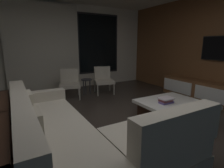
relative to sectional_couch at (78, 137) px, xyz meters
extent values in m
plane|color=#332B26|center=(0.82, 0.16, -0.29)|extent=(9.20, 9.20, 0.00)
cube|color=silver|center=(0.82, 3.82, 1.06)|extent=(6.60, 0.12, 2.70)
cube|color=black|center=(2.12, 3.76, 1.16)|extent=(1.52, 0.02, 2.02)
cube|color=black|center=(2.12, 3.74, 1.16)|extent=(1.40, 0.03, 1.90)
cube|color=beige|center=(0.27, 3.64, 1.01)|extent=(2.10, 0.12, 2.60)
cube|color=#A49C8C|center=(-0.24, 0.23, -0.20)|extent=(0.90, 2.50, 0.18)
cube|color=beige|center=(-0.24, 0.23, 0.01)|extent=(0.86, 2.42, 0.24)
cube|color=beige|center=(-0.59, 0.23, 0.33)|extent=(0.20, 2.50, 0.40)
cube|color=beige|center=(-0.24, 1.38, 0.22)|extent=(0.90, 0.20, 0.18)
cube|color=#A49C8C|center=(0.74, -0.57, -0.20)|extent=(1.10, 0.90, 0.18)
cube|color=beige|center=(0.74, -0.57, 0.01)|extent=(1.07, 0.86, 0.24)
cube|color=beige|center=(0.74, -0.92, 0.33)|extent=(1.10, 0.20, 0.40)
cube|color=beige|center=(-0.47, 0.78, 0.29)|extent=(0.10, 0.36, 0.36)
cube|color=#B2A893|center=(-0.47, -0.07, 0.29)|extent=(0.10, 0.36, 0.36)
cube|color=#352015|center=(1.99, 0.18, -0.14)|extent=(1.00, 1.00, 0.30)
cube|color=white|center=(1.99, 0.18, 0.04)|extent=(1.16, 1.16, 0.06)
cube|color=#6A59A6|center=(1.83, 0.25, 0.09)|extent=(0.27, 0.15, 0.03)
cube|color=brown|center=(1.82, 0.26, 0.12)|extent=(0.21, 0.17, 0.02)
cube|color=#AA485E|center=(1.84, 0.27, 0.14)|extent=(0.24, 0.16, 0.03)
cube|color=silver|center=(1.82, 0.25, 0.16)|extent=(0.26, 0.21, 0.03)
cylinder|color=#B2ADA0|center=(1.89, 2.29, -0.11)|extent=(0.04, 0.04, 0.36)
cylinder|color=#B2ADA0|center=(1.43, 2.41, -0.11)|extent=(0.04, 0.04, 0.36)
cylinder|color=#B2ADA0|center=(2.02, 2.77, -0.11)|extent=(0.04, 0.04, 0.36)
cylinder|color=#B2ADA0|center=(1.55, 2.89, -0.11)|extent=(0.04, 0.04, 0.36)
cube|color=beige|center=(1.72, 2.59, 0.07)|extent=(0.66, 0.68, 0.08)
cube|color=beige|center=(1.78, 2.82, 0.30)|extent=(0.49, 0.20, 0.38)
cylinder|color=#B2ADA0|center=(0.85, 2.31, -0.11)|extent=(0.04, 0.04, 0.36)
cylinder|color=#B2ADA0|center=(0.39, 2.45, -0.11)|extent=(0.04, 0.04, 0.36)
cylinder|color=#B2ADA0|center=(1.00, 2.79, -0.11)|extent=(0.04, 0.04, 0.36)
cylinder|color=#B2ADA0|center=(0.54, 2.93, -0.11)|extent=(0.04, 0.04, 0.36)
cube|color=beige|center=(0.69, 2.62, 0.07)|extent=(0.68, 0.69, 0.08)
cube|color=beige|center=(0.76, 2.85, 0.30)|extent=(0.49, 0.22, 0.38)
cylinder|color=#333338|center=(1.12, 2.71, -0.06)|extent=(0.03, 0.03, 0.46)
cylinder|color=#333338|center=(1.32, 2.71, -0.06)|extent=(0.03, 0.03, 0.46)
cylinder|color=#333338|center=(1.22, 2.81, -0.06)|extent=(0.03, 0.03, 0.46)
cylinder|color=#333338|center=(1.22, 2.71, 0.16)|extent=(0.32, 0.32, 0.02)
cube|color=brown|center=(3.60, 0.26, -0.03)|extent=(0.44, 3.10, 0.52)
cube|color=white|center=(3.37, 0.26, 0.00)|extent=(0.02, 0.93, 0.33)
cube|color=white|center=(3.37, 1.31, 0.00)|extent=(0.02, 0.93, 0.33)
cube|color=black|center=(3.77, 0.41, 1.06)|extent=(0.04, 1.01, 0.59)
cube|color=black|center=(3.77, 0.41, 1.06)|extent=(0.05, 0.97, 0.55)
camera|label=1|loc=(-0.65, -2.01, 1.16)|focal=28.52mm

